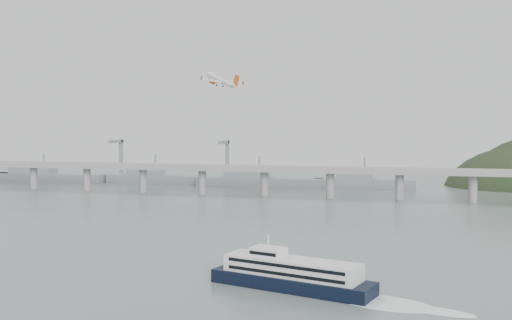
# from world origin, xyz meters

# --- Properties ---
(ground) EXTENTS (900.00, 900.00, 0.00)m
(ground) POSITION_xyz_m (0.00, 0.00, 0.00)
(ground) COLOR slate
(ground) RESTS_ON ground
(bridge) EXTENTS (800.00, 22.00, 23.90)m
(bridge) POSITION_xyz_m (-1.15, 200.00, 17.65)
(bridge) COLOR gray
(bridge) RESTS_ON ground
(distant_fleet) EXTENTS (453.00, 60.90, 40.00)m
(distant_fleet) POSITION_xyz_m (-155.36, 265.08, 6.22)
(distant_fleet) COLOR gray
(distant_fleet) RESTS_ON ground
(ferry) EXTENTS (89.04, 35.01, 17.19)m
(ferry) POSITION_xyz_m (38.60, -49.92, 4.66)
(ferry) COLOR black
(ferry) RESTS_ON ground
(airliner) EXTENTS (28.36, 27.55, 13.67)m
(airliner) POSITION_xyz_m (-30.54, 92.83, 79.88)
(airliner) COLOR silver
(airliner) RESTS_ON ground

